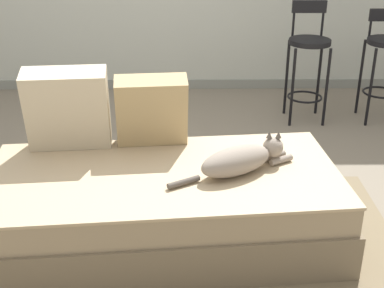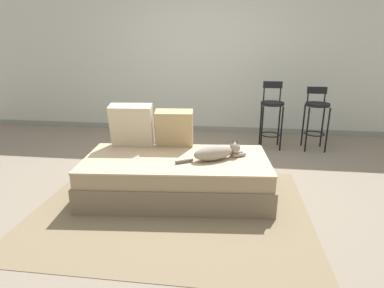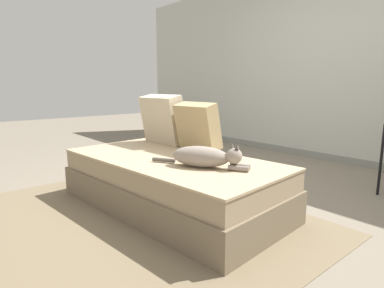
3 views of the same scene
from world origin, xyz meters
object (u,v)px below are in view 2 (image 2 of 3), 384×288
(cat, at_px, (216,152))
(couch, at_px, (176,176))
(bar_stool_by_doorway, at_px, (316,113))
(bar_stool_near_window, at_px, (272,111))
(throw_pillow_corner, at_px, (132,125))
(throw_pillow_middle, at_px, (174,128))

(cat, bearing_deg, couch, -179.92)
(cat, xyz_separation_m, bar_stool_by_doorway, (1.36, 1.78, 0.06))
(cat, bearing_deg, bar_stool_near_window, 67.96)
(throw_pillow_corner, distance_m, bar_stool_near_window, 2.23)
(throw_pillow_middle, bearing_deg, cat, -36.33)
(throw_pillow_corner, bearing_deg, bar_stool_near_window, 41.17)
(throw_pillow_corner, height_order, cat, throw_pillow_corner)
(couch, height_order, bar_stool_by_doorway, bar_stool_by_doorway)
(bar_stool_by_doorway, bearing_deg, throw_pillow_corner, -147.69)
(couch, relative_size, throw_pillow_middle, 4.59)
(bar_stool_near_window, bearing_deg, throw_pillow_corner, -138.83)
(throw_pillow_corner, distance_m, throw_pillow_middle, 0.47)
(throw_pillow_middle, relative_size, bar_stool_near_window, 0.43)
(couch, xyz_separation_m, bar_stool_by_doorway, (1.77, 1.78, 0.34))
(throw_pillow_corner, bearing_deg, bar_stool_by_doorway, 32.31)
(throw_pillow_corner, height_order, bar_stool_by_doorway, bar_stool_by_doorway)
(cat, relative_size, bar_stool_near_window, 0.70)
(throw_pillow_corner, bearing_deg, cat, -18.27)
(throw_pillow_corner, xyz_separation_m, cat, (0.96, -0.32, -0.17))
(couch, distance_m, throw_pillow_middle, 0.56)
(couch, distance_m, bar_stool_near_window, 2.14)
(throw_pillow_middle, xyz_separation_m, bar_stool_near_window, (1.21, 1.43, -0.07))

